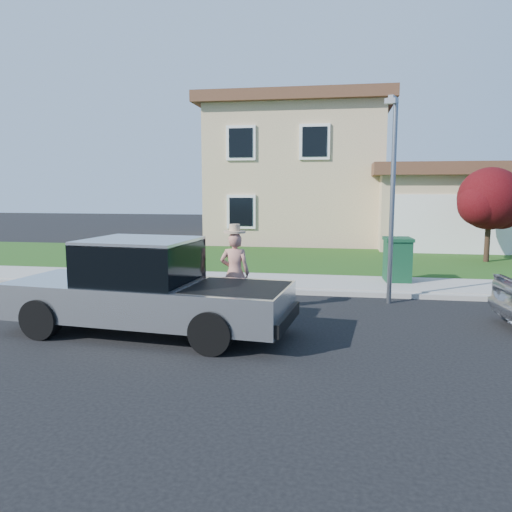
{
  "coord_description": "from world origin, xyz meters",
  "views": [
    {
      "loc": [
        2.16,
        -9.34,
        2.62
      ],
      "look_at": [
        0.4,
        1.02,
        1.2
      ],
      "focal_mm": 35.0,
      "sensor_mm": 36.0,
      "label": 1
    }
  ],
  "objects_px": {
    "trash_bin": "(397,259)",
    "ornamental_tree": "(491,202)",
    "street_lamp": "(392,189)",
    "woman": "(235,271)",
    "pickup_truck": "(147,290)"
  },
  "relations": [
    {
      "from": "trash_bin",
      "to": "ornamental_tree",
      "type": "bearing_deg",
      "value": 48.24
    },
    {
      "from": "street_lamp",
      "to": "woman",
      "type": "bearing_deg",
      "value": -137.3
    },
    {
      "from": "woman",
      "to": "ornamental_tree",
      "type": "height_order",
      "value": "ornamental_tree"
    },
    {
      "from": "pickup_truck",
      "to": "trash_bin",
      "type": "relative_size",
      "value": 4.61
    },
    {
      "from": "woman",
      "to": "street_lamp",
      "type": "relative_size",
      "value": 0.41
    },
    {
      "from": "woman",
      "to": "trash_bin",
      "type": "height_order",
      "value": "woman"
    },
    {
      "from": "ornamental_tree",
      "to": "street_lamp",
      "type": "bearing_deg",
      "value": -120.46
    },
    {
      "from": "woman",
      "to": "street_lamp",
      "type": "distance_m",
      "value": 3.99
    },
    {
      "from": "woman",
      "to": "pickup_truck",
      "type": "bearing_deg",
      "value": 52.33
    },
    {
      "from": "street_lamp",
      "to": "ornamental_tree",
      "type": "bearing_deg",
      "value": 78.65
    },
    {
      "from": "pickup_truck",
      "to": "woman",
      "type": "distance_m",
      "value": 2.14
    },
    {
      "from": "pickup_truck",
      "to": "woman",
      "type": "bearing_deg",
      "value": 59.37
    },
    {
      "from": "woman",
      "to": "trash_bin",
      "type": "relative_size",
      "value": 1.61
    },
    {
      "from": "pickup_truck",
      "to": "ornamental_tree",
      "type": "bearing_deg",
      "value": 54.97
    },
    {
      "from": "ornamental_tree",
      "to": "street_lamp",
      "type": "height_order",
      "value": "street_lamp"
    }
  ]
}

